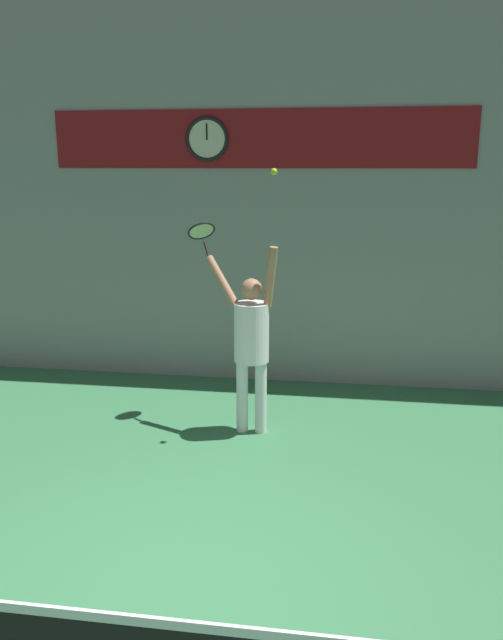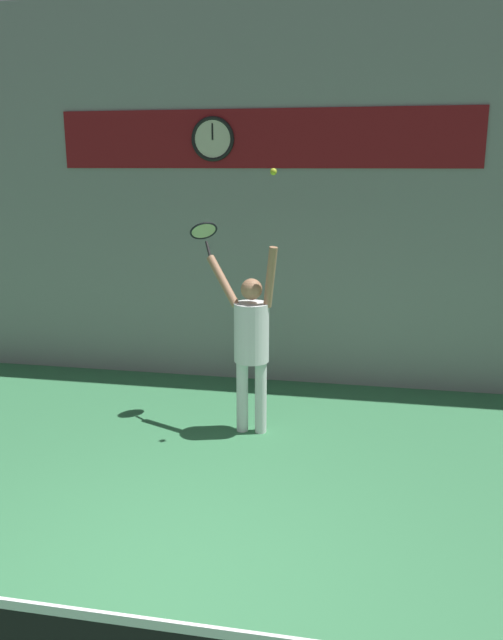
% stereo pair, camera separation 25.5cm
% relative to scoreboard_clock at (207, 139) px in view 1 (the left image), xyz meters
% --- Properties ---
extents(ground_plane, '(18.00, 18.00, 0.00)m').
position_rel_scoreboard_clock_xyz_m(ground_plane, '(0.66, -4.60, -3.24)').
color(ground_plane, '#387A4C').
extents(back_wall, '(18.00, 0.10, 5.00)m').
position_rel_scoreboard_clock_xyz_m(back_wall, '(0.66, 0.08, -0.74)').
color(back_wall, gray).
rests_on(back_wall, ground_plane).
extents(sponsor_banner, '(5.42, 0.02, 0.73)m').
position_rel_scoreboard_clock_xyz_m(sponsor_banner, '(0.66, 0.02, -0.00)').
color(sponsor_banner, maroon).
extents(scoreboard_clock, '(0.57, 0.05, 0.57)m').
position_rel_scoreboard_clock_xyz_m(scoreboard_clock, '(0.00, 0.00, 0.00)').
color(scoreboard_clock, beige).
extents(tennis_player, '(0.88, 0.53, 2.10)m').
position_rel_scoreboard_clock_xyz_m(tennis_player, '(0.83, -1.71, -2.15)').
color(tennis_player, white).
rests_on(tennis_player, ground_plane).
extents(tennis_racket, '(0.41, 0.41, 0.39)m').
position_rel_scoreboard_clock_xyz_m(tennis_racket, '(0.19, -1.24, -1.07)').
color(tennis_racket, black).
extents(tennis_ball, '(0.07, 0.07, 0.07)m').
position_rel_scoreboard_clock_xyz_m(tennis_ball, '(1.07, -1.81, -0.39)').
color(tennis_ball, '#CCDB2D').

